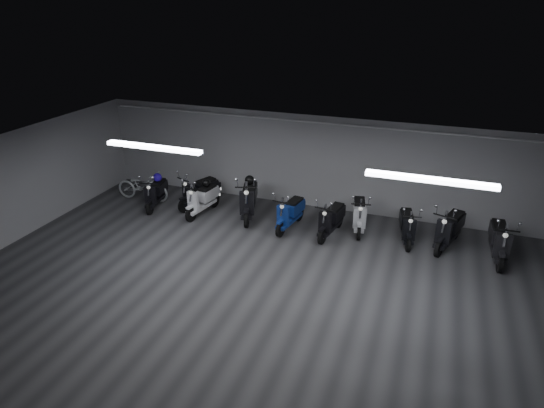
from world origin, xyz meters
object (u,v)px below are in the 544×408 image
(scooter_8, at_px, (450,223))
(scooter_3, at_px, (249,194))
(scooter_9, at_px, (500,235))
(scooter_5, at_px, (332,215))
(helmet_0, at_px, (250,180))
(scooter_6, at_px, (360,209))
(scooter_2, at_px, (202,194))
(scooter_7, at_px, (408,221))
(bicycle, at_px, (142,183))
(scooter_1, at_px, (199,187))
(scooter_0, at_px, (156,189))
(helmet_2, at_px, (206,183))
(scooter_4, at_px, (290,208))
(helmet_1, at_px, (157,177))

(scooter_8, bearing_deg, scooter_3, -160.69)
(scooter_9, bearing_deg, scooter_5, 179.61)
(scooter_9, height_order, helmet_0, scooter_9)
(scooter_6, bearing_deg, scooter_2, 175.59)
(scooter_7, bearing_deg, scooter_2, 172.24)
(scooter_3, distance_m, bicycle, 3.61)
(scooter_1, distance_m, scooter_9, 8.27)
(scooter_1, height_order, scooter_8, scooter_8)
(scooter_0, xyz_separation_m, helmet_2, (1.58, 0.25, 0.30))
(scooter_4, bearing_deg, scooter_2, -170.69)
(scooter_8, bearing_deg, helmet_1, -160.43)
(scooter_4, relative_size, scooter_5, 1.00)
(scooter_7, distance_m, scooter_8, 1.03)
(scooter_4, height_order, helmet_2, scooter_4)
(scooter_1, bearing_deg, helmet_1, -146.77)
(helmet_2, bearing_deg, scooter_3, 1.84)
(scooter_8, bearing_deg, scooter_7, -159.51)
(scooter_3, xyz_separation_m, bicycle, (-3.61, 0.04, -0.18))
(scooter_3, xyz_separation_m, helmet_2, (-1.32, -0.04, 0.17))
(helmet_0, bearing_deg, scooter_8, -2.07)
(scooter_9, bearing_deg, scooter_7, 172.56)
(helmet_1, bearing_deg, helmet_2, 1.07)
(scooter_5, xyz_separation_m, scooter_6, (0.64, 0.57, 0.01))
(helmet_1, bearing_deg, scooter_6, 3.11)
(helmet_0, bearing_deg, scooter_3, -73.81)
(scooter_0, relative_size, scooter_7, 1.02)
(scooter_1, distance_m, bicycle, 1.92)
(helmet_0, bearing_deg, scooter_1, -176.99)
(scooter_7, bearing_deg, helmet_1, 170.03)
(scooter_5, bearing_deg, scooter_0, -169.79)
(scooter_8, bearing_deg, scooter_4, -156.46)
(scooter_9, bearing_deg, bicycle, 176.36)
(scooter_3, height_order, helmet_1, scooter_3)
(scooter_6, height_order, scooter_9, scooter_9)
(scooter_1, bearing_deg, bicycle, -153.97)
(scooter_9, relative_size, bicycle, 1.04)
(scooter_2, xyz_separation_m, scooter_7, (5.76, 0.30, -0.04))
(scooter_5, relative_size, scooter_7, 1.03)
(scooter_5, bearing_deg, helmet_2, -173.61)
(scooter_8, height_order, helmet_1, scooter_8)
(scooter_0, bearing_deg, scooter_2, -9.84)
(scooter_4, relative_size, scooter_6, 0.98)
(scooter_1, bearing_deg, scooter_0, -136.84)
(scooter_7, bearing_deg, scooter_0, 171.75)
(scooter_1, relative_size, scooter_8, 0.95)
(scooter_0, height_order, helmet_0, scooter_0)
(scooter_0, bearing_deg, scooter_5, -10.70)
(scooter_2, xyz_separation_m, helmet_0, (1.28, 0.54, 0.42))
(scooter_8, bearing_deg, bicycle, -161.21)
(scooter_7, height_order, bicycle, scooter_7)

